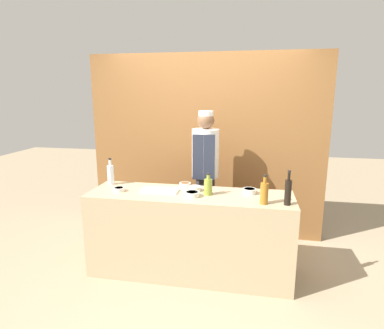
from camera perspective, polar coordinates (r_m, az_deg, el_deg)
name	(u,v)px	position (r m, az deg, el deg)	size (l,w,h in m)	color
ground_plane	(190,271)	(3.68, -0.37, -18.45)	(14.00, 14.00, 0.00)	tan
cabinet_wall	(206,146)	(4.31, 2.43, 3.25)	(3.10, 0.18, 2.40)	brown
counter	(190,234)	(3.48, -0.38, -12.17)	(2.11, 0.62, 0.89)	tan
sauce_bowl_orange	(119,189)	(3.47, -12.85, -4.30)	(0.11, 0.11, 0.04)	white
sauce_bowl_brown	(185,185)	(3.51, -1.23, -3.66)	(0.12, 0.12, 0.06)	white
sauce_bowl_green	(249,191)	(3.36, 10.19, -4.63)	(0.14, 0.14, 0.05)	white
sauce_bowl_yellow	(192,194)	(3.21, 0.02, -5.25)	(0.15, 0.15, 0.05)	white
sauce_bowl_white	(195,188)	(3.39, 0.50, -4.27)	(0.13, 0.13, 0.05)	white
cutting_board	(160,190)	(3.40, -5.74, -4.61)	(0.39, 0.19, 0.02)	white
bottle_soy	(288,191)	(3.08, 16.70, -4.62)	(0.06, 0.06, 0.33)	black
bottle_amber	(264,193)	(3.06, 12.72, -4.90)	(0.07, 0.07, 0.28)	#9E661E
bottle_oil	(208,186)	(3.26, 2.89, -3.90)	(0.08, 0.08, 0.22)	olive
bottle_clear	(111,174)	(3.72, -14.26, -1.68)	(0.07, 0.07, 0.30)	silver
chef_center	(205,175)	(3.87, 2.37, -1.88)	(0.32, 0.32, 1.70)	#28282D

